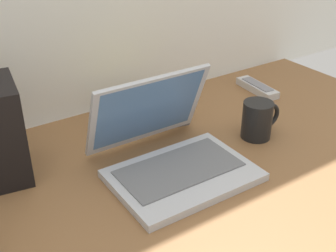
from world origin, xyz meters
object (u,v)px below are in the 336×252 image
object	(u,v)px
coffee_mug	(258,119)
remote_control_near	(257,88)
book_stack	(147,108)
laptop	(170,152)

from	to	relation	value
coffee_mug	remote_control_near	size ratio (longest dim) A/B	0.71
coffee_mug	book_stack	size ratio (longest dim) A/B	0.52
remote_control_near	book_stack	bearing A→B (deg)	175.02
laptop	book_stack	xyz separation A→B (m)	(0.08, 0.24, -0.01)
book_stack	laptop	bearing A→B (deg)	-109.40
coffee_mug	book_stack	xyz separation A→B (m)	(-0.18, 0.24, -0.02)
laptop	remote_control_near	distance (m)	0.52
laptop	coffee_mug	world-z (taller)	laptop
laptop	remote_control_near	world-z (taller)	laptop
remote_control_near	coffee_mug	bearing A→B (deg)	-134.28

